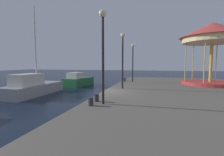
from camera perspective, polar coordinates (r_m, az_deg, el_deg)
ground_plane at (r=11.92m, az=-2.71°, el=-8.30°), size 120.00×120.00×0.00m
quay_dock at (r=11.66m, az=27.42°, el=-7.14°), size 12.14×25.59×0.80m
motorboat_green at (r=20.43m, az=-12.14°, el=-0.94°), size 2.69×4.35×1.73m
sailboat_grey at (r=15.75m, az=-26.73°, el=-2.87°), size 2.21×5.81×7.91m
carousel at (r=17.84m, az=32.53°, el=12.08°), size 5.77×5.77×5.82m
lamp_post_near_edge at (r=7.69m, az=-3.31°, el=13.32°), size 0.36×0.36×4.49m
lamp_post_mid_promenade at (r=12.62m, az=3.89°, el=9.78°), size 0.36×0.36×4.39m
lamp_post_far_end at (r=17.64m, az=7.54°, el=7.95°), size 0.36×0.36×4.17m
bollard_north at (r=17.91m, az=4.57°, el=-0.59°), size 0.24×0.24×0.40m
bollard_south at (r=8.31m, az=-5.60°, el=-7.11°), size 0.24×0.24×0.40m
bollard_center at (r=7.54m, az=-7.65°, el=-8.39°), size 0.24×0.24×0.40m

